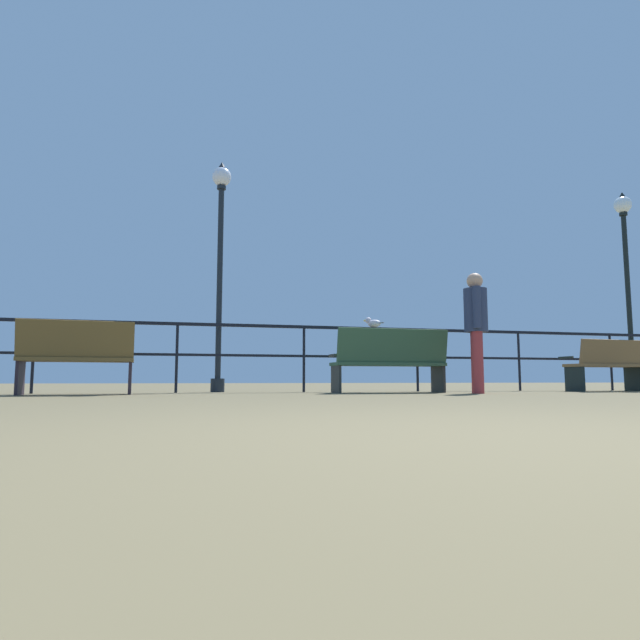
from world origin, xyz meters
TOP-DOWN VIEW (x-y plane):
  - ground_plane at (0.00, 0.00)m, footprint 60.00×60.00m
  - pier_railing at (0.00, 7.17)m, footprint 18.25×0.05m
  - bench_near_left at (-2.31, 6.30)m, footprint 1.47×0.76m
  - bench_near_right at (2.18, 6.30)m, footprint 1.78×0.65m
  - bench_far_right at (6.23, 6.31)m, footprint 1.43×0.71m
  - lamppost_center at (-0.36, 7.49)m, footprint 0.32×0.32m
  - lamppost_right at (7.90, 7.49)m, footprint 0.35×0.35m
  - person_by_bench at (3.27, 5.61)m, footprint 0.34×0.53m
  - seagull_on_rail at (2.23, 7.18)m, footprint 0.31×0.30m

SIDE VIEW (x-z plane):
  - ground_plane at x=0.00m, z-range 0.00..0.00m
  - bench_far_right at x=6.23m, z-range 0.05..0.93m
  - bench_near_left at x=-2.31m, z-range 0.04..1.02m
  - bench_near_right at x=2.18m, z-range 0.04..1.02m
  - pier_railing at x=0.00m, z-range 0.26..1.35m
  - person_by_bench at x=3.27m, z-range 0.13..1.92m
  - seagull_on_rail at x=2.23m, z-range 1.08..1.26m
  - lamppost_center at x=-0.36m, z-range 0.49..4.38m
  - lamppost_right at x=7.90m, z-range 0.58..4.68m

